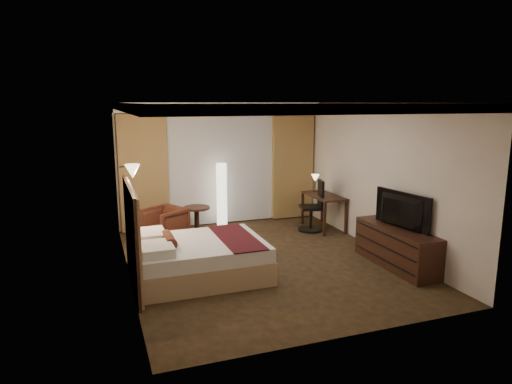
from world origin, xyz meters
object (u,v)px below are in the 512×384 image
object	(u,v)px
bed	(200,259)
office_chair	(311,206)
side_table	(197,221)
floor_lamp	(222,195)
dresser	(396,247)
television	(397,208)
desk	(323,212)
armchair	(164,223)

from	to	relation	value
bed	office_chair	distance (m)	3.33
side_table	floor_lamp	bearing A→B (deg)	32.37
bed	side_table	xyz separation A→B (m)	(0.45, 2.24, 0.01)
bed	dresser	bearing A→B (deg)	-11.71
dresser	television	distance (m)	0.67
bed	desk	xyz separation A→B (m)	(3.14, 1.81, 0.08)
bed	office_chair	size ratio (longest dim) A/B	1.82
bed	dresser	world-z (taller)	dresser
office_chair	television	world-z (taller)	office_chair
bed	television	bearing A→B (deg)	-11.82
desk	television	distance (m)	2.55
desk	office_chair	size ratio (longest dim) A/B	1.04
desk	dresser	xyz separation A→B (m)	(0.05, -2.47, -0.04)
bed	office_chair	bearing A→B (deg)	32.04
side_table	office_chair	size ratio (longest dim) A/B	0.55
side_table	television	size ratio (longest dim) A/B	0.52
floor_lamp	desk	bearing A→B (deg)	-22.44
floor_lamp	dresser	size ratio (longest dim) A/B	0.83
armchair	floor_lamp	distance (m)	1.50
armchair	office_chair	bearing A→B (deg)	53.95
bed	desk	size ratio (longest dim) A/B	1.74
office_chair	armchair	bearing A→B (deg)	-171.55
office_chair	dresser	bearing A→B (deg)	-66.68
floor_lamp	desk	world-z (taller)	floor_lamp
floor_lamp	desk	distance (m)	2.23
floor_lamp	office_chair	distance (m)	1.94
side_table	television	distance (m)	4.04
armchair	office_chair	distance (m)	3.08
armchair	dresser	size ratio (longest dim) A/B	0.43
desk	floor_lamp	bearing A→B (deg)	157.56
desk	armchair	bearing A→B (deg)	175.37
office_chair	television	distance (m)	2.49
side_table	television	xyz separation A→B (m)	(2.71, -2.90, 0.70)
floor_lamp	armchair	bearing A→B (deg)	-156.97
armchair	television	distance (m)	4.42
floor_lamp	television	distance (m)	3.92
side_table	floor_lamp	distance (m)	0.88
side_table	floor_lamp	size ratio (longest dim) A/B	0.42
desk	television	bearing A→B (deg)	-89.54
desk	office_chair	xyz separation A→B (m)	(-0.33, -0.05, 0.17)
floor_lamp	desk	xyz separation A→B (m)	(2.04, -0.84, -0.34)
bed	desk	bearing A→B (deg)	29.98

